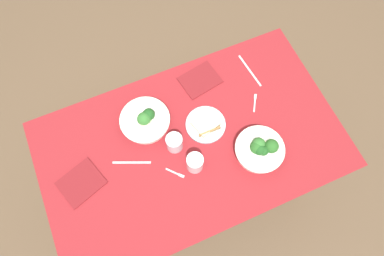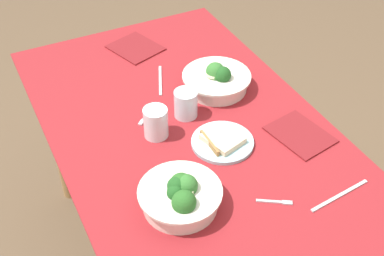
{
  "view_description": "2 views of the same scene",
  "coord_description": "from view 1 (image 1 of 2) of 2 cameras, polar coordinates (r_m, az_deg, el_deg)",
  "views": [
    {
      "loc": [
        -0.21,
        -0.49,
        2.31
      ],
      "look_at": [
        0.04,
        0.07,
        0.76
      ],
      "focal_mm": 31.59,
      "sensor_mm": 36.0,
      "label": 1
    },
    {
      "loc": [
        1.14,
        -0.56,
        1.86
      ],
      "look_at": [
        -0.0,
        0.01,
        0.76
      ],
      "focal_mm": 48.36,
      "sensor_mm": 36.0,
      "label": 2
    }
  ],
  "objects": [
    {
      "name": "bread_side_plate",
      "position": [
        1.66,
        2.34,
        0.61
      ],
      "size": [
        0.2,
        0.2,
        0.03
      ],
      "color": "#99C6D1",
      "rests_on": "dining_table"
    },
    {
      "name": "broccoli_bowl_near",
      "position": [
        1.62,
        11.39,
        -3.57
      ],
      "size": [
        0.23,
        0.23,
        0.1
      ],
      "color": "silver",
      "rests_on": "dining_table"
    },
    {
      "name": "ground_plane",
      "position": [
        2.37,
        -0.11,
        -8.62
      ],
      "size": [
        6.0,
        6.0,
        0.0
      ],
      "primitive_type": "plane",
      "color": "brown"
    },
    {
      "name": "water_glass_side",
      "position": [
        1.56,
        0.5,
        -5.9
      ],
      "size": [
        0.08,
        0.08,
        0.1
      ],
      "primitive_type": "cylinder",
      "color": "silver",
      "rests_on": "dining_table"
    },
    {
      "name": "fork_by_near_bowl",
      "position": [
        1.6,
        -2.73,
        -7.65
      ],
      "size": [
        0.07,
        0.08,
        0.0
      ],
      "rotation": [
        0.0,
        0.0,
        5.45
      ],
      "color": "#B7B7BC",
      "rests_on": "dining_table"
    },
    {
      "name": "fork_by_far_bowl",
      "position": [
        1.75,
        10.55,
        4.33
      ],
      "size": [
        0.06,
        0.09,
        0.0
      ],
      "rotation": [
        0.0,
        0.0,
        1.01
      ],
      "color": "#B7B7BC",
      "rests_on": "dining_table"
    },
    {
      "name": "water_glass_center",
      "position": [
        1.59,
        -2.99,
        -2.48
      ],
      "size": [
        0.08,
        0.08,
        0.1
      ],
      "primitive_type": "cylinder",
      "color": "silver",
      "rests_on": "dining_table"
    },
    {
      "name": "dining_table",
      "position": [
        1.75,
        -0.15,
        -3.94
      ],
      "size": [
        1.46,
        0.86,
        0.76
      ],
      "color": "maroon",
      "rests_on": "ground_plane"
    },
    {
      "name": "napkin_folded_upper",
      "position": [
        1.67,
        -18.22,
        -8.78
      ],
      "size": [
        0.23,
        0.21,
        0.01
      ],
      "primitive_type": "cube",
      "rotation": [
        0.0,
        0.0,
        0.33
      ],
      "color": "maroon",
      "rests_on": "dining_table"
    },
    {
      "name": "table_knife_left",
      "position": [
        1.63,
        -10.13,
        -5.77
      ],
      "size": [
        0.17,
        0.08,
        0.0
      ],
      "primitive_type": "cube",
      "rotation": [
        0.0,
        0.0,
        5.88
      ],
      "color": "#B7B7BC",
      "rests_on": "dining_table"
    },
    {
      "name": "table_knife_right",
      "position": [
        1.84,
        9.72,
        9.52
      ],
      "size": [
        0.03,
        0.21,
        0.0
      ],
      "primitive_type": "cube",
      "rotation": [
        0.0,
        0.0,
        1.68
      ],
      "color": "#B7B7BC",
      "rests_on": "dining_table"
    },
    {
      "name": "broccoli_bowl_far",
      "position": [
        1.66,
        -7.86,
        1.25
      ],
      "size": [
        0.24,
        0.24,
        0.11
      ],
      "color": "silver",
      "rests_on": "dining_table"
    },
    {
      "name": "napkin_folded_lower",
      "position": [
        1.78,
        1.34,
        8.12
      ],
      "size": [
        0.22,
        0.18,
        0.01
      ],
      "primitive_type": "cube",
      "rotation": [
        0.0,
        0.0,
        0.17
      ],
      "color": "maroon",
      "rests_on": "dining_table"
    }
  ]
}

